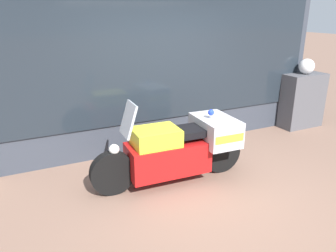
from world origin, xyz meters
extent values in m
plane|color=#7A5B4C|center=(0.00, 0.00, 0.00)|extent=(60.00, 60.00, 0.00)
cube|color=#333842|center=(0.00, 2.00, 1.61)|extent=(6.71, 0.40, 3.21)
cube|color=#1E262D|center=(0.34, 1.79, 1.66)|extent=(5.74, 0.02, 2.21)
cube|color=slate|center=(0.30, 2.01, 0.28)|extent=(5.52, 0.30, 0.55)
cube|color=silver|center=(0.30, 2.15, 1.17)|extent=(5.52, 0.02, 1.27)
cube|color=beige|center=(0.30, 2.01, 1.79)|extent=(5.52, 0.30, 0.02)
cube|color=#B7B2A8|center=(-1.45, 2.01, 1.83)|extent=(0.18, 0.04, 0.06)
cube|color=navy|center=(0.30, 2.01, 1.83)|extent=(0.18, 0.04, 0.06)
cube|color=#C68E19|center=(2.04, 2.01, 1.83)|extent=(0.18, 0.04, 0.06)
cube|color=#2866B7|center=(-1.00, 1.94, 0.69)|extent=(0.19, 0.03, 0.27)
cube|color=yellow|center=(1.60, 1.94, 0.69)|extent=(0.19, 0.02, 0.27)
cylinder|color=black|center=(-1.18, 0.62, 0.30)|extent=(0.61, 0.17, 0.61)
cylinder|color=black|center=(0.52, 0.55, 0.30)|extent=(0.61, 0.17, 0.61)
cube|color=#B71414|center=(-0.37, 0.59, 0.39)|extent=(1.17, 0.58, 0.45)
cube|color=yellow|center=(-0.55, 0.60, 0.71)|extent=(0.65, 0.51, 0.26)
cube|color=black|center=(-0.11, 0.58, 0.74)|extent=(0.69, 0.43, 0.10)
cube|color=#B7B7BC|center=(0.39, 0.56, 0.70)|extent=(0.54, 0.80, 0.38)
cube|color=yellow|center=(0.39, 0.56, 0.70)|extent=(0.49, 0.81, 0.11)
cube|color=#B2BCC6|center=(-0.93, 0.61, 1.03)|extent=(0.18, 0.38, 0.44)
sphere|color=white|center=(-1.14, 0.62, 0.64)|extent=(0.14, 0.14, 0.14)
sphere|color=blue|center=(0.31, 0.56, 0.98)|extent=(0.09, 0.09, 0.09)
cube|color=#4C4C51|center=(3.26, 1.57, 0.57)|extent=(0.92, 0.41, 1.13)
sphere|color=white|center=(3.25, 1.58, 1.29)|extent=(0.31, 0.31, 0.31)
camera|label=1|loc=(-2.20, -3.24, 2.36)|focal=35.00mm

